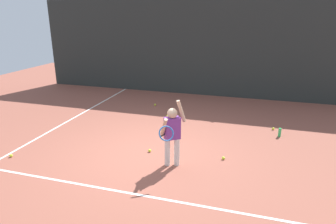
% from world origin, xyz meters
% --- Properties ---
extents(ground_plane, '(20.00, 20.00, 0.00)m').
position_xyz_m(ground_plane, '(0.00, 0.00, 0.00)').
color(ground_plane, brown).
extents(court_line_baseline, '(9.00, 0.05, 0.00)m').
position_xyz_m(court_line_baseline, '(0.00, -1.56, 0.00)').
color(court_line_baseline, white).
rests_on(court_line_baseline, ground).
extents(court_line_sideline, '(0.05, 9.00, 0.00)m').
position_xyz_m(court_line_sideline, '(-2.90, 1.00, 0.00)').
color(court_line_sideline, white).
rests_on(court_line_sideline, ground).
extents(back_fence_windscreen, '(12.33, 0.08, 3.41)m').
position_xyz_m(back_fence_windscreen, '(0.00, 5.22, 1.71)').
color(back_fence_windscreen, '#282D2B').
rests_on(back_fence_windscreen, ground).
extents(fence_post_0, '(0.09, 0.09, 3.56)m').
position_xyz_m(fence_post_0, '(-6.02, 5.28, 1.78)').
color(fence_post_0, slate).
rests_on(fence_post_0, ground).
extents(fence_post_1, '(0.09, 0.09, 3.56)m').
position_xyz_m(fence_post_1, '(-2.01, 5.28, 1.78)').
color(fence_post_1, slate).
rests_on(fence_post_1, ground).
extents(fence_post_2, '(0.09, 0.09, 3.56)m').
position_xyz_m(fence_post_2, '(2.01, 5.28, 1.78)').
color(fence_post_2, slate).
rests_on(fence_post_2, ground).
extents(tennis_player, '(0.48, 0.86, 1.35)m').
position_xyz_m(tennis_player, '(0.65, -0.40, 0.73)').
color(tennis_player, silver).
rests_on(tennis_player, ground).
extents(water_bottle, '(0.07, 0.07, 0.22)m').
position_xyz_m(water_bottle, '(2.80, 1.81, 0.11)').
color(water_bottle, green).
rests_on(water_bottle, ground).
extents(tennis_ball_0, '(0.07, 0.07, 0.07)m').
position_xyz_m(tennis_ball_0, '(-2.75, -1.04, 0.03)').
color(tennis_ball_0, '#CCE033').
rests_on(tennis_ball_0, ground).
extents(tennis_ball_1, '(0.07, 0.07, 0.07)m').
position_xyz_m(tennis_ball_1, '(0.01, 0.05, 0.03)').
color(tennis_ball_1, '#CCE033').
rests_on(tennis_ball_1, ground).
extents(tennis_ball_2, '(0.07, 0.07, 0.07)m').
position_xyz_m(tennis_ball_2, '(-1.02, 3.36, 0.03)').
color(tennis_ball_2, '#CCE033').
rests_on(tennis_ball_2, ground).
extents(tennis_ball_3, '(0.07, 0.07, 0.07)m').
position_xyz_m(tennis_ball_3, '(1.62, 0.16, 0.03)').
color(tennis_ball_3, '#CCE033').
rests_on(tennis_ball_3, ground).
extents(tennis_ball_4, '(0.07, 0.07, 0.07)m').
position_xyz_m(tennis_ball_4, '(2.67, 2.23, 0.03)').
color(tennis_ball_4, '#CCE033').
rests_on(tennis_ball_4, ground).
extents(tennis_ball_5, '(0.07, 0.07, 0.07)m').
position_xyz_m(tennis_ball_5, '(-0.30, 2.41, 0.03)').
color(tennis_ball_5, '#CCE033').
rests_on(tennis_ball_5, ground).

